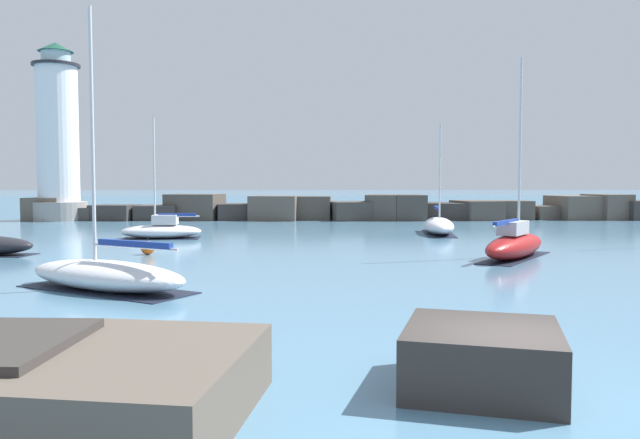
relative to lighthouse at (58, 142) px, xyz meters
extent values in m
plane|color=teal|center=(27.15, -51.43, -7.62)|extent=(600.00, 600.00, 0.00)
cube|color=teal|center=(27.15, 60.21, -7.62)|extent=(400.00, 116.00, 0.01)
cube|color=brown|center=(-1.18, -0.30, -6.52)|extent=(3.61, 3.41, 2.21)
cube|color=#423D38|center=(1.91, 0.49, -7.00)|extent=(3.07, 3.77, 1.25)
cube|color=#383330|center=(5.40, -0.09, -6.87)|extent=(4.69, 4.10, 1.50)
cube|color=#383330|center=(9.42, 0.66, -6.91)|extent=(4.17, 4.47, 1.43)
cube|color=#4C443D|center=(13.05, 0.73, -6.36)|extent=(5.84, 4.93, 2.53)
cube|color=#383330|center=(16.96, 0.37, -6.83)|extent=(3.68, 4.15, 1.59)
cube|color=brown|center=(21.01, -0.47, -6.43)|extent=(5.10, 4.28, 2.38)
cube|color=#4C443D|center=(24.60, 0.42, -6.46)|extent=(4.15, 3.96, 2.32)
cube|color=#423D38|center=(28.48, -0.11, -6.72)|extent=(4.94, 5.58, 1.80)
cube|color=#4C443D|center=(31.71, 0.21, -6.39)|extent=(4.03, 5.68, 2.48)
cube|color=#423D38|center=(34.14, -0.38, -6.39)|extent=(3.09, 4.61, 2.47)
cube|color=#383330|center=(38.03, 0.81, -6.80)|extent=(6.12, 6.16, 1.65)
cube|color=#4C443D|center=(41.12, 0.01, -6.68)|extent=(4.54, 5.65, 1.88)
cube|color=#4C443D|center=(44.34, 0.32, -6.69)|extent=(4.48, 4.10, 1.87)
cube|color=brown|center=(48.11, 0.87, -6.95)|extent=(4.11, 4.85, 1.35)
cube|color=brown|center=(51.28, 0.33, -6.44)|extent=(4.90, 5.47, 2.36)
cube|color=brown|center=(54.26, -0.14, -6.37)|extent=(3.90, 4.82, 2.51)
cube|color=#383330|center=(57.07, -0.40, -6.68)|extent=(4.42, 4.67, 1.89)
cylinder|color=gray|center=(0.00, 0.00, -6.72)|extent=(5.24, 5.24, 1.80)
cylinder|color=white|center=(0.00, 0.00, 0.70)|extent=(3.88, 3.88, 13.05)
cylinder|color=#232328|center=(0.00, 0.00, 7.35)|extent=(4.46, 4.46, 0.25)
cylinder|color=silver|center=(0.00, 0.00, 8.05)|extent=(2.72, 2.72, 1.15)
cone|color=#194C38|center=(0.00, 0.00, 9.08)|extent=(3.30, 3.30, 0.90)
cube|color=brown|center=(20.81, -52.06, -7.08)|extent=(4.27, 4.82, 1.09)
cube|color=#383330|center=(26.71, -50.75, -7.06)|extent=(3.36, 3.39, 1.12)
ellipsoid|color=maroon|center=(33.96, -31.66, -7.03)|extent=(5.59, 6.86, 1.18)
cube|color=black|center=(33.96, -31.66, -7.61)|extent=(5.35, 6.54, 0.03)
cube|color=#B2B2B7|center=(33.75, -31.95, -6.13)|extent=(2.03, 2.31, 0.64)
cylinder|color=silver|center=(34.28, -31.22, -2.15)|extent=(0.12, 0.12, 8.59)
cylinder|color=#BCBCC1|center=(33.13, -32.83, -5.90)|extent=(2.38, 3.28, 0.10)
cube|color=navy|center=(33.13, -32.83, -5.80)|extent=(2.12, 2.85, 0.20)
ellipsoid|color=white|center=(33.44, -17.29, -7.04)|extent=(3.06, 7.58, 1.17)
cube|color=black|center=(33.44, -17.29, -7.61)|extent=(2.96, 7.21, 0.03)
cylinder|color=silver|center=(33.36, -17.83, -3.10)|extent=(0.12, 0.12, 6.71)
cylinder|color=#BCBCC1|center=(33.64, -15.83, -5.91)|extent=(0.66, 4.02, 0.10)
cube|color=navy|center=(33.64, -15.83, -5.81)|extent=(0.68, 3.44, 0.20)
ellipsoid|color=white|center=(14.33, -20.31, -7.17)|extent=(5.38, 2.75, 0.91)
cube|color=black|center=(14.33, -20.31, -7.61)|extent=(5.11, 2.68, 0.03)
cube|color=silver|center=(14.59, -20.29, -6.39)|extent=(1.65, 1.43, 0.64)
cylinder|color=silver|center=(13.94, -20.33, -3.22)|extent=(0.12, 0.12, 6.99)
cylinder|color=#BCBCC1|center=(15.37, -20.24, -6.16)|extent=(2.88, 0.27, 0.10)
cube|color=navy|center=(15.37, -20.24, -6.06)|extent=(2.46, 0.35, 0.20)
ellipsoid|color=white|center=(16.82, -40.17, -7.12)|extent=(7.10, 5.57, 1.00)
cube|color=black|center=(16.82, -40.17, -7.61)|extent=(6.78, 5.35, 0.03)
cylinder|color=silver|center=(16.37, -39.89, -2.30)|extent=(0.12, 0.12, 8.65)
cylinder|color=#BCBCC1|center=(18.00, -40.89, -6.07)|extent=(3.30, 2.07, 0.10)
cube|color=navy|center=(18.00, -40.89, -5.97)|extent=(2.86, 1.86, 0.20)
sphere|color=#EA5914|center=(15.69, -29.64, -7.27)|extent=(0.70, 0.70, 0.70)
cylinder|color=black|center=(15.69, -29.64, -6.82)|extent=(0.04, 0.04, 0.20)
camera|label=1|loc=(23.47, -61.58, -3.94)|focal=35.00mm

